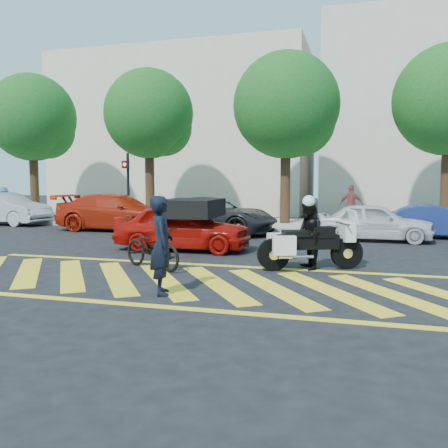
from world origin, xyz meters
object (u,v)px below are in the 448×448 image
(officer_moto, at_px, (308,235))
(bicycle, at_px, (152,248))
(police_motorcycle, at_px, (309,244))
(red_convertible, at_px, (183,227))
(parked_left, at_px, (118,212))
(parked_right, at_px, (436,221))
(parked_far_left, at_px, (5,209))
(officer_bike, at_px, (162,245))
(parked_mid_left, at_px, (211,216))
(parked_mid_right, at_px, (375,222))

(officer_moto, bearing_deg, bicycle, -99.04)
(police_motorcycle, distance_m, red_convertible, 4.36)
(parked_left, bearing_deg, parked_right, -87.90)
(parked_left, relative_size, parked_right, 1.43)
(red_convertible, bearing_deg, parked_far_left, 62.83)
(bicycle, distance_m, parked_far_left, 13.73)
(bicycle, bearing_deg, red_convertible, 34.20)
(parked_far_left, relative_size, parked_right, 1.24)
(police_motorcycle, xyz_separation_m, parked_left, (-8.30, 6.35, 0.15))
(officer_bike, relative_size, police_motorcycle, 0.76)
(bicycle, height_order, police_motorcycle, police_motorcycle)
(red_convertible, relative_size, parked_left, 0.78)
(parked_left, bearing_deg, red_convertible, -136.12)
(police_motorcycle, distance_m, parked_right, 8.09)
(bicycle, xyz_separation_m, parked_mid_left, (-0.85, 7.12, 0.21))
(parked_far_left, distance_m, parked_left, 6.35)
(officer_bike, distance_m, police_motorcycle, 3.85)
(police_motorcycle, xyz_separation_m, red_convertible, (-3.85, 2.04, 0.09))
(parked_far_left, height_order, parked_mid_right, parked_far_left)
(parked_mid_left, distance_m, parked_mid_right, 5.94)
(parked_far_left, height_order, parked_mid_left, parked_far_left)
(parked_far_left, xyz_separation_m, parked_right, (18.26, 0.00, -0.14))
(parked_far_left, xyz_separation_m, parked_mid_left, (10.25, -0.96, -0.03))
(parked_mid_left, bearing_deg, officer_moto, -139.63)
(parked_right, bearing_deg, parked_mid_left, 99.36)
(officer_bike, height_order, parked_mid_right, officer_bike)
(officer_bike, height_order, parked_mid_left, officer_bike)
(parked_far_left, xyz_separation_m, parked_left, (6.29, -0.86, 0.01))
(parked_far_left, bearing_deg, parked_left, -92.77)
(parked_left, height_order, parked_mid_right, parked_left)
(parked_far_left, distance_m, parked_mid_left, 10.30)
(officer_moto, bearing_deg, parked_far_left, -139.63)
(parked_mid_left, bearing_deg, parked_right, -77.46)
(parked_far_left, height_order, parked_right, parked_far_left)
(parked_mid_right, bearing_deg, bicycle, 144.07)
(red_convertible, xyz_separation_m, parked_mid_left, (-0.48, 4.21, 0.02))
(red_convertible, distance_m, parked_left, 6.19)
(police_motorcycle, distance_m, parked_mid_right, 6.03)
(parked_far_left, bearing_deg, bicycle, -121.01)
(bicycle, height_order, parked_right, parked_right)
(officer_moto, height_order, parked_mid_left, officer_moto)
(officer_moto, height_order, red_convertible, officer_moto)
(police_motorcycle, distance_m, parked_far_left, 16.28)
(bicycle, distance_m, parked_left, 8.68)
(parked_far_left, bearing_deg, officer_bike, -124.86)
(parked_far_left, bearing_deg, parked_mid_left, -90.31)
(officer_moto, xyz_separation_m, parked_mid_left, (-4.32, 6.24, -0.09))
(red_convertible, height_order, parked_mid_left, parked_mid_left)
(officer_bike, xyz_separation_m, parked_mid_right, (3.87, 8.90, -0.25))
(bicycle, relative_size, parked_left, 0.37)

